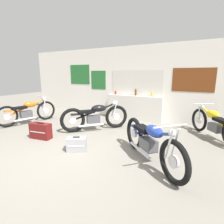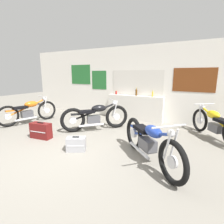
{
  "view_description": "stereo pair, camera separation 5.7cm",
  "coord_description": "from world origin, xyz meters",
  "px_view_note": "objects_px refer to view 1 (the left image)",
  "views": [
    {
      "loc": [
        2.66,
        -2.65,
        1.76
      ],
      "look_at": [
        0.36,
        1.63,
        0.7
      ],
      "focal_mm": 28.0,
      "sensor_mm": 36.0,
      "label": 1
    },
    {
      "loc": [
        2.71,
        -2.62,
        1.76
      ],
      "look_at": [
        0.36,
        1.63,
        0.7
      ],
      "focal_mm": 28.0,
      "sensor_mm": 36.0,
      "label": 2
    }
  ],
  "objects_px": {
    "motorcycle_black": "(95,116)",
    "hard_case_darkred": "(41,131)",
    "motorcycle_blue": "(150,141)",
    "bottle_leftmost": "(116,92)",
    "bottle_center": "(152,94)",
    "motorcycle_orange": "(28,111)",
    "bottle_left_center": "(136,92)",
    "motorcycle_yellow": "(214,124)",
    "hard_case_silver": "(77,144)"
  },
  "relations": [
    {
      "from": "motorcycle_black",
      "to": "hard_case_darkred",
      "type": "bearing_deg",
      "value": -124.26
    },
    {
      "from": "motorcycle_blue",
      "to": "bottle_leftmost",
      "type": "bearing_deg",
      "value": 127.71
    },
    {
      "from": "bottle_leftmost",
      "to": "bottle_center",
      "type": "distance_m",
      "value": 1.5
    },
    {
      "from": "motorcycle_black",
      "to": "motorcycle_orange",
      "type": "distance_m",
      "value": 2.64
    },
    {
      "from": "bottle_left_center",
      "to": "motorcycle_yellow",
      "type": "relative_size",
      "value": 0.17
    },
    {
      "from": "motorcycle_black",
      "to": "hard_case_silver",
      "type": "bearing_deg",
      "value": -72.56
    },
    {
      "from": "hard_case_darkred",
      "to": "hard_case_silver",
      "type": "xyz_separation_m",
      "value": [
        1.4,
        -0.16,
        -0.06
      ]
    },
    {
      "from": "motorcycle_orange",
      "to": "motorcycle_yellow",
      "type": "bearing_deg",
      "value": 13.36
    },
    {
      "from": "motorcycle_yellow",
      "to": "bottle_center",
      "type": "bearing_deg",
      "value": 157.39
    },
    {
      "from": "bottle_left_center",
      "to": "bottle_center",
      "type": "distance_m",
      "value": 0.63
    },
    {
      "from": "bottle_left_center",
      "to": "motorcycle_blue",
      "type": "distance_m",
      "value": 3.38
    },
    {
      "from": "bottle_center",
      "to": "motorcycle_blue",
      "type": "height_order",
      "value": "bottle_center"
    },
    {
      "from": "hard_case_darkred",
      "to": "hard_case_silver",
      "type": "height_order",
      "value": "hard_case_darkred"
    },
    {
      "from": "bottle_leftmost",
      "to": "motorcycle_orange",
      "type": "height_order",
      "value": "bottle_leftmost"
    },
    {
      "from": "bottle_leftmost",
      "to": "hard_case_silver",
      "type": "height_order",
      "value": "bottle_leftmost"
    },
    {
      "from": "motorcycle_yellow",
      "to": "hard_case_silver",
      "type": "distance_m",
      "value": 3.73
    },
    {
      "from": "bottle_left_center",
      "to": "hard_case_darkred",
      "type": "xyz_separation_m",
      "value": [
        -1.6,
        -3.11,
        -0.87
      ]
    },
    {
      "from": "bottle_leftmost",
      "to": "motorcycle_blue",
      "type": "xyz_separation_m",
      "value": [
        2.31,
        -2.99,
        -0.59
      ]
    },
    {
      "from": "hard_case_silver",
      "to": "motorcycle_yellow",
      "type": "bearing_deg",
      "value": 40.63
    },
    {
      "from": "bottle_left_center",
      "to": "motorcycle_black",
      "type": "bearing_deg",
      "value": -110.96
    },
    {
      "from": "bottle_leftmost",
      "to": "motorcycle_yellow",
      "type": "bearing_deg",
      "value": -13.82
    },
    {
      "from": "bottle_left_center",
      "to": "hard_case_darkred",
      "type": "height_order",
      "value": "bottle_left_center"
    },
    {
      "from": "bottle_center",
      "to": "hard_case_darkred",
      "type": "relative_size",
      "value": 0.37
    },
    {
      "from": "bottle_left_center",
      "to": "motorcycle_orange",
      "type": "relative_size",
      "value": 0.14
    },
    {
      "from": "motorcycle_black",
      "to": "hard_case_silver",
      "type": "relative_size",
      "value": 3.38
    },
    {
      "from": "hard_case_silver",
      "to": "motorcycle_orange",
      "type": "bearing_deg",
      "value": 161.59
    },
    {
      "from": "bottle_leftmost",
      "to": "hard_case_silver",
      "type": "bearing_deg",
      "value": -78.52
    },
    {
      "from": "bottle_leftmost",
      "to": "hard_case_darkred",
      "type": "bearing_deg",
      "value": -103.19
    },
    {
      "from": "bottle_leftmost",
      "to": "motorcycle_black",
      "type": "xyz_separation_m",
      "value": [
        0.19,
        -1.77,
        -0.59
      ]
    },
    {
      "from": "bottle_leftmost",
      "to": "motorcycle_yellow",
      "type": "distance_m",
      "value": 3.64
    },
    {
      "from": "motorcycle_orange",
      "to": "hard_case_silver",
      "type": "bearing_deg",
      "value": -18.41
    },
    {
      "from": "bottle_left_center",
      "to": "motorcycle_blue",
      "type": "bearing_deg",
      "value": -64.09
    },
    {
      "from": "motorcycle_blue",
      "to": "hard_case_silver",
      "type": "relative_size",
      "value": 3.35
    },
    {
      "from": "bottle_leftmost",
      "to": "motorcycle_orange",
      "type": "bearing_deg",
      "value": -136.82
    },
    {
      "from": "motorcycle_yellow",
      "to": "bottle_leftmost",
      "type": "bearing_deg",
      "value": 166.18
    },
    {
      "from": "bottle_left_center",
      "to": "bottle_center",
      "type": "height_order",
      "value": "bottle_left_center"
    },
    {
      "from": "bottle_leftmost",
      "to": "bottle_left_center",
      "type": "xyz_separation_m",
      "value": [
        0.86,
        -0.01,
        0.06
      ]
    },
    {
      "from": "bottle_left_center",
      "to": "motorcycle_orange",
      "type": "distance_m",
      "value": 4.02
    },
    {
      "from": "motorcycle_black",
      "to": "motorcycle_blue",
      "type": "height_order",
      "value": "motorcycle_black"
    },
    {
      "from": "motorcycle_blue",
      "to": "bottle_center",
      "type": "bearing_deg",
      "value": 105.42
    },
    {
      "from": "motorcycle_yellow",
      "to": "hard_case_silver",
      "type": "height_order",
      "value": "motorcycle_yellow"
    },
    {
      "from": "motorcycle_orange",
      "to": "hard_case_darkred",
      "type": "bearing_deg",
      "value": -27.24
    },
    {
      "from": "motorcycle_yellow",
      "to": "motorcycle_blue",
      "type": "distance_m",
      "value": 2.44
    },
    {
      "from": "motorcycle_black",
      "to": "motorcycle_blue",
      "type": "distance_m",
      "value": 2.45
    },
    {
      "from": "bottle_center",
      "to": "motorcycle_yellow",
      "type": "relative_size",
      "value": 0.13
    },
    {
      "from": "motorcycle_blue",
      "to": "hard_case_silver",
      "type": "xyz_separation_m",
      "value": [
        -1.65,
        -0.29,
        -0.28
      ]
    },
    {
      "from": "motorcycle_yellow",
      "to": "hard_case_darkred",
      "type": "distance_m",
      "value": 4.79
    },
    {
      "from": "bottle_center",
      "to": "bottle_left_center",
      "type": "bearing_deg",
      "value": 178.3
    },
    {
      "from": "bottle_left_center",
      "to": "hard_case_darkred",
      "type": "relative_size",
      "value": 0.48
    },
    {
      "from": "hard_case_silver",
      "to": "bottle_center",
      "type": "bearing_deg",
      "value": 75.7
    }
  ]
}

